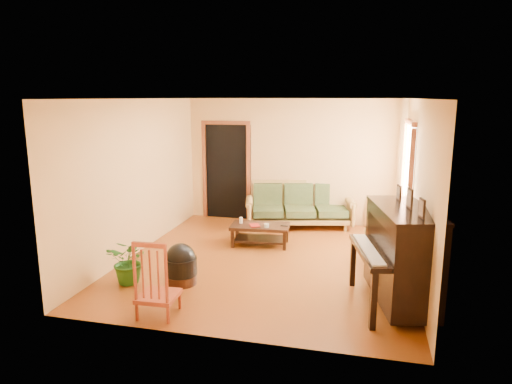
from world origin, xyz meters
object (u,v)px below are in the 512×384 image
(coffee_table, at_px, (260,235))
(footstool, at_px, (181,269))
(sofa, at_px, (300,205))
(armchair, at_px, (385,242))
(potted_plant, at_px, (130,261))
(piano, at_px, (401,258))
(red_chair, at_px, (158,277))
(ceramic_crock, at_px, (387,224))

(coffee_table, height_order, footstool, footstool)
(sofa, bearing_deg, footstool, -124.03)
(armchair, bearing_deg, potted_plant, -163.29)
(piano, relative_size, red_chair, 1.49)
(coffee_table, height_order, armchair, armchair)
(ceramic_crock, bearing_deg, armchair, -93.25)
(piano, height_order, red_chair, piano)
(coffee_table, relative_size, piano, 0.71)
(armchair, relative_size, footstool, 1.60)
(coffee_table, xyz_separation_m, armchair, (2.15, -0.49, 0.18))
(coffee_table, distance_m, piano, 3.05)
(red_chair, xyz_separation_m, ceramic_crock, (2.86, 4.39, -0.36))
(armchair, bearing_deg, ceramic_crock, 78.95)
(sofa, relative_size, armchair, 2.87)
(coffee_table, bearing_deg, ceramic_crock, 32.96)
(footstool, relative_size, potted_plant, 0.70)
(piano, bearing_deg, ceramic_crock, 77.86)
(armchair, distance_m, potted_plant, 3.92)
(ceramic_crock, bearing_deg, potted_plant, -135.70)
(footstool, relative_size, red_chair, 0.47)
(armchair, height_order, potted_plant, armchair)
(sofa, xyz_separation_m, red_chair, (-1.12, -4.26, 0.03))
(armchair, bearing_deg, coffee_table, 159.27)
(ceramic_crock, height_order, potted_plant, potted_plant)
(sofa, relative_size, piano, 1.46)
(sofa, distance_m, piano, 3.75)
(coffee_table, height_order, ceramic_crock, coffee_table)
(coffee_table, xyz_separation_m, potted_plant, (-1.41, -2.12, 0.15))
(ceramic_crock, distance_m, potted_plant, 5.14)
(armchair, relative_size, piano, 0.51)
(ceramic_crock, bearing_deg, sofa, -175.63)
(coffee_table, bearing_deg, piano, -40.75)
(piano, relative_size, ceramic_crock, 5.56)
(red_chair, xyz_separation_m, potted_plant, (-0.82, 0.80, -0.16))
(sofa, distance_m, armchair, 2.46)
(armchair, xyz_separation_m, ceramic_crock, (0.11, 1.96, -0.24))
(armchair, xyz_separation_m, potted_plant, (-3.57, -1.63, -0.04))
(footstool, xyz_separation_m, red_chair, (0.11, -0.95, 0.27))
(sofa, xyz_separation_m, footstool, (-1.22, -3.31, -0.24))
(ceramic_crock, bearing_deg, piano, -89.68)
(potted_plant, bearing_deg, piano, 2.35)
(piano, bearing_deg, sofa, 105.66)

